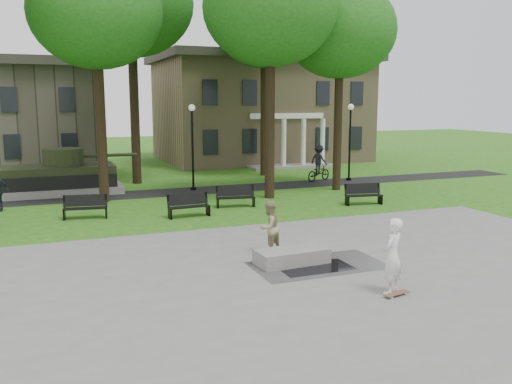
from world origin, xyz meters
TOP-DOWN VIEW (x-y plane):
  - ground at (0.00, 0.00)m, footprint 120.00×120.00m
  - plaza at (0.00, -5.00)m, footprint 22.00×16.00m
  - footpath at (0.00, 12.00)m, footprint 44.00×2.60m
  - building_right at (10.00, 26.00)m, footprint 17.00×12.00m
  - tree_1 at (-4.50, 10.50)m, footprint 6.20×6.20m
  - tree_2 at (3.50, 8.50)m, footprint 6.60×6.60m
  - tree_3 at (8.00, 9.50)m, footprint 6.00×6.00m
  - tree_4 at (-2.00, 16.00)m, footprint 7.20×7.20m
  - tree_5 at (6.50, 16.50)m, footprint 6.40×6.40m
  - lamp_mid at (0.50, 12.30)m, footprint 0.36×0.36m
  - lamp_right at (10.50, 12.30)m, footprint 0.36×0.36m
  - tank_monument at (-6.46, 14.00)m, footprint 7.45×3.40m
  - puddle at (0.13, -2.95)m, footprint 2.20×1.20m
  - concrete_block at (-0.34, -2.30)m, footprint 2.26×1.13m
  - skateboard at (0.96, -5.80)m, footprint 0.80×0.35m
  - skateboarder at (0.93, -5.57)m, footprint 0.86×0.79m
  - friend_watching at (-0.56, -1.04)m, footprint 1.05×0.97m
  - cyclist at (8.65, 12.83)m, footprint 2.15×1.49m
  - park_bench_0 at (-5.68, 6.81)m, footprint 1.85×0.80m
  - park_bench_1 at (-1.53, 5.53)m, footprint 1.82×0.62m
  - park_bench_2 at (1.06, 6.88)m, footprint 1.85×0.83m
  - park_bench_3 at (6.96, 5.19)m, footprint 1.85×0.80m

SIDE VIEW (x-z plane):
  - ground at x=0.00m, z-range 0.00..0.00m
  - footpath at x=0.00m, z-range 0.00..0.01m
  - plaza at x=0.00m, z-range 0.00..0.02m
  - puddle at x=0.13m, z-range 0.02..0.02m
  - skateboard at x=0.96m, z-range 0.02..0.09m
  - concrete_block at x=-0.34m, z-range 0.02..0.47m
  - park_bench_0 at x=-5.68m, z-range 0.02..1.02m
  - park_bench_1 at x=-1.53m, z-range 0.02..1.02m
  - park_bench_2 at x=1.06m, z-range 0.02..1.02m
  - park_bench_3 at x=6.96m, z-range 0.02..1.02m
  - tank_monument at x=-6.46m, z-range -0.34..2.06m
  - friend_watching at x=-0.56m, z-range 0.02..1.76m
  - cyclist at x=8.65m, z-range -0.20..2.03m
  - skateboarder at x=0.93m, z-range 0.02..2.00m
  - lamp_mid at x=0.50m, z-range 0.43..5.16m
  - lamp_right at x=10.50m, z-range 0.43..5.16m
  - building_right at x=10.00m, z-range 0.04..8.64m
  - tree_3 at x=8.00m, z-range 3.00..14.19m
  - tree_1 at x=-4.50m, z-range 3.14..14.77m
  - tree_2 at x=3.50m, z-range 3.23..15.40m
  - tree_5 at x=6.50m, z-range 3.45..15.89m
  - tree_4 at x=-2.00m, z-range 3.64..17.14m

